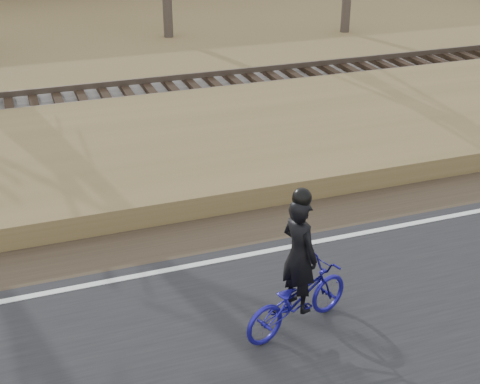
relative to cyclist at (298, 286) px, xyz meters
name	(u,v)px	position (x,y,z in m)	size (l,w,h in m)	color
ground	(195,275)	(-0.95, 1.83, -0.74)	(120.00, 120.00, 0.00)	olive
road	(250,374)	(-0.95, -0.67, -0.71)	(120.00, 6.00, 0.06)	black
edge_line	(192,266)	(-0.95, 2.03, -0.68)	(120.00, 0.12, 0.01)	silver
shoulder	(176,239)	(-0.95, 3.03, -0.72)	(120.00, 1.60, 0.04)	#473A2B
embankment	(139,164)	(-0.95, 6.03, -0.52)	(120.00, 5.00, 0.44)	olive
ballast	(108,109)	(-0.95, 9.83, -0.52)	(120.00, 3.00, 0.45)	slate
railroad	(107,98)	(-0.95, 9.83, -0.21)	(120.00, 2.40, 0.29)	black
cyclist	(298,286)	(0.00, 0.00, 0.00)	(1.90, 1.16, 2.16)	navy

